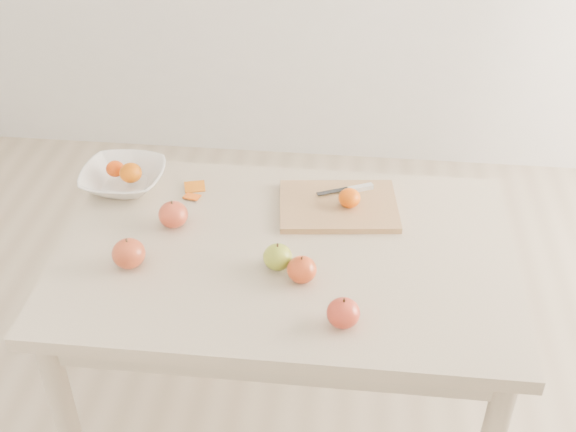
# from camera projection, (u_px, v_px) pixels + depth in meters

# --- Properties ---
(ground) EXTENTS (3.50, 3.50, 0.00)m
(ground) POSITION_uv_depth(u_px,v_px,m) (286.00, 429.00, 2.34)
(ground) COLOR #C6B293
(ground) RESTS_ON ground
(table) EXTENTS (1.20, 0.80, 0.75)m
(table) POSITION_uv_depth(u_px,v_px,m) (286.00, 277.00, 1.96)
(table) COLOR beige
(table) RESTS_ON ground
(cutting_board) EXTENTS (0.36, 0.28, 0.02)m
(cutting_board) POSITION_uv_depth(u_px,v_px,m) (338.00, 206.00, 2.05)
(cutting_board) COLOR tan
(cutting_board) RESTS_ON table
(board_tangerine) EXTENTS (0.06, 0.06, 0.05)m
(board_tangerine) POSITION_uv_depth(u_px,v_px,m) (349.00, 198.00, 2.02)
(board_tangerine) COLOR #DA4F07
(board_tangerine) RESTS_ON cutting_board
(fruit_bowl) EXTENTS (0.24, 0.24, 0.06)m
(fruit_bowl) POSITION_uv_depth(u_px,v_px,m) (124.00, 178.00, 2.13)
(fruit_bowl) COLOR white
(fruit_bowl) RESTS_ON table
(bowl_tangerine_near) EXTENTS (0.05, 0.05, 0.05)m
(bowl_tangerine_near) POSITION_uv_depth(u_px,v_px,m) (115.00, 169.00, 2.12)
(bowl_tangerine_near) COLOR #D24507
(bowl_tangerine_near) RESTS_ON fruit_bowl
(bowl_tangerine_far) EXTENTS (0.07, 0.07, 0.06)m
(bowl_tangerine_far) POSITION_uv_depth(u_px,v_px,m) (131.00, 173.00, 2.10)
(bowl_tangerine_far) COLOR #D36507
(bowl_tangerine_far) RESTS_ON fruit_bowl
(orange_peel_a) EXTENTS (0.07, 0.06, 0.01)m
(orange_peel_a) POSITION_uv_depth(u_px,v_px,m) (195.00, 188.00, 2.14)
(orange_peel_a) COLOR #D2660E
(orange_peel_a) RESTS_ON table
(orange_peel_b) EXTENTS (0.05, 0.04, 0.01)m
(orange_peel_b) POSITION_uv_depth(u_px,v_px,m) (192.00, 197.00, 2.10)
(orange_peel_b) COLOR #E55D10
(orange_peel_b) RESTS_ON table
(paring_knife) EXTENTS (0.16, 0.08, 0.01)m
(paring_knife) POSITION_uv_depth(u_px,v_px,m) (356.00, 189.00, 2.09)
(paring_knife) COLOR silver
(paring_knife) RESTS_ON cutting_board
(apple_green) EXTENTS (0.08, 0.08, 0.07)m
(apple_green) POSITION_uv_depth(u_px,v_px,m) (278.00, 257.00, 1.82)
(apple_green) COLOR olive
(apple_green) RESTS_ON table
(apple_red_d) EXTENTS (0.09, 0.09, 0.08)m
(apple_red_d) POSITION_uv_depth(u_px,v_px,m) (129.00, 253.00, 1.83)
(apple_red_d) COLOR maroon
(apple_red_d) RESTS_ON table
(apple_red_a) EXTENTS (0.08, 0.08, 0.07)m
(apple_red_a) POSITION_uv_depth(u_px,v_px,m) (173.00, 215.00, 1.97)
(apple_red_a) COLOR maroon
(apple_red_a) RESTS_ON table
(apple_red_c) EXTENTS (0.07, 0.07, 0.07)m
(apple_red_c) POSITION_uv_depth(u_px,v_px,m) (302.00, 270.00, 1.78)
(apple_red_c) COLOR #A20E07
(apple_red_c) RESTS_ON table
(apple_red_e) EXTENTS (0.08, 0.08, 0.07)m
(apple_red_e) POSITION_uv_depth(u_px,v_px,m) (343.00, 313.00, 1.66)
(apple_red_e) COLOR #9C0815
(apple_red_e) RESTS_ON table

